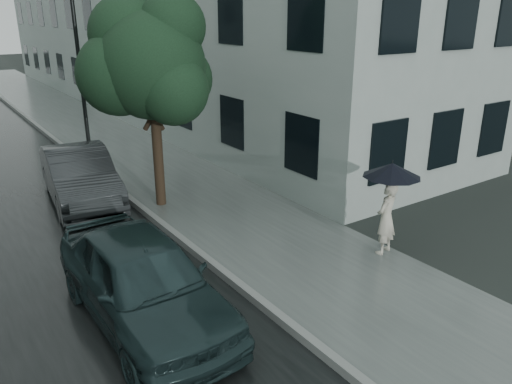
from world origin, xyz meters
TOP-DOWN VIEW (x-y plane):
  - ground at (0.00, 0.00)m, footprint 120.00×120.00m
  - sidewalk at (0.25, 12.00)m, footprint 3.50×60.00m
  - kerb_near at (-1.57, 12.00)m, footprint 0.15×60.00m
  - building_near at (5.47, 19.50)m, footprint 7.02×36.00m
  - pedestrian at (1.70, 0.02)m, footprint 0.64×0.51m
  - umbrella at (1.72, 0.01)m, footprint 1.42×1.42m
  - street_tree at (-0.95, 5.32)m, footprint 3.36×3.05m
  - lamp_post at (-1.59, 9.43)m, footprint 0.83×0.44m
  - car_near at (-3.34, 0.54)m, footprint 1.78×4.35m
  - car_far at (-2.59, 6.54)m, footprint 1.97×4.45m

SIDE VIEW (x-z plane):
  - ground at x=0.00m, z-range 0.00..0.00m
  - sidewalk at x=0.25m, z-range 0.00..0.01m
  - kerb_near at x=-1.57m, z-range 0.00..0.15m
  - car_far at x=-2.59m, z-range 0.01..1.43m
  - car_near at x=-3.34m, z-range 0.01..1.48m
  - pedestrian at x=1.70m, z-range 0.01..1.54m
  - umbrella at x=1.72m, z-range 1.28..2.33m
  - lamp_post at x=-1.59m, z-range 0.39..5.99m
  - street_tree at x=-0.95m, z-range 0.96..6.16m
  - building_near at x=5.47m, z-range 0.00..9.00m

